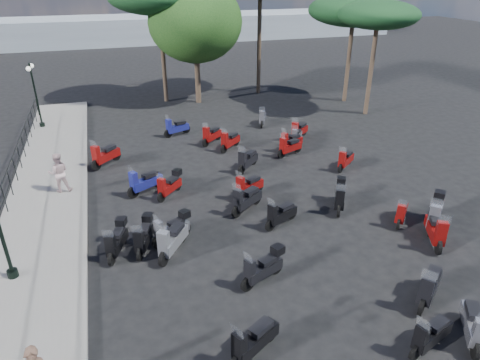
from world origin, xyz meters
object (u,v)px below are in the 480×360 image
object	(u,v)px
scooter_20	(436,230)
scooter_31	(144,236)
scooter_9	(246,200)
scooter_27	(345,160)
scooter_7	(263,268)
scooter_16	(247,160)
scooter_4	(145,182)
scooter_23	(299,131)
scooter_1	(253,341)
scooter_19	(429,287)
scooter_29	(263,118)
scooter_32	(290,147)
scooter_28	(296,137)
lamp_post_2	(35,91)
pedestrian_far	(59,173)
pine_1	(354,10)
scooter_3	(172,229)
scooter_13	(430,335)
scooter_22	(291,142)
scooter_25	(435,213)
scooter_2	(117,241)
scooter_15	(249,186)
scooter_11	(176,128)
scooter_14	(281,214)
scooter_8	(172,241)
scooter_30	(212,135)
scooter_18	(473,325)
scooter_10	(170,185)
broadleaf_tree	(195,22)
scooter_5	(105,155)
scooter_17	(230,141)
scooter_26	(401,213)

from	to	relation	value
scooter_20	scooter_31	distance (m)	9.62
scooter_9	scooter_27	distance (m)	5.98
scooter_7	scooter_16	bearing A→B (deg)	-38.66
scooter_20	scooter_31	xyz separation A→B (m)	(-9.25, 2.65, -0.01)
scooter_4	scooter_23	xyz separation A→B (m)	(8.62, 3.76, -0.02)
scooter_1	scooter_19	xyz separation A→B (m)	(5.20, 0.31, 0.02)
scooter_29	scooter_32	xyz separation A→B (m)	(-0.34, -4.65, 0.01)
scooter_7	scooter_28	distance (m)	11.24
lamp_post_2	scooter_9	distance (m)	14.95
pedestrian_far	pine_1	size ratio (longest dim) A/B	0.24
scooter_7	scooter_29	xyz separation A→B (m)	(4.93, 13.15, -0.05)
scooter_3	scooter_9	size ratio (longest dim) A/B	0.96
scooter_13	scooter_22	xyz separation A→B (m)	(2.00, 12.67, 0.01)
scooter_28	scooter_3	bearing A→B (deg)	81.58
scooter_4	scooter_25	size ratio (longest dim) A/B	1.08
scooter_4	scooter_2	bearing A→B (deg)	132.45
scooter_15	scooter_2	bearing A→B (deg)	86.51
scooter_11	scooter_32	bearing A→B (deg)	-154.73
scooter_14	scooter_25	xyz separation A→B (m)	(5.12, -1.77, 0.12)
scooter_9	scooter_20	distance (m)	6.61
pedestrian_far	scooter_8	distance (m)	6.54
scooter_30	scooter_18	bearing A→B (deg)	149.42
scooter_1	scooter_25	size ratio (longest dim) A/B	1.04
scooter_4	scooter_13	world-z (taller)	scooter_4
pedestrian_far	scooter_4	bearing A→B (deg)	161.94
scooter_10	scooter_19	bearing A→B (deg)	169.41
scooter_28	broadleaf_tree	bearing A→B (deg)	-31.57
scooter_18	scooter_27	world-z (taller)	scooter_18
scooter_1	scooter_7	bearing A→B (deg)	-55.24
scooter_16	scooter_11	bearing A→B (deg)	-21.51
scooter_15	scooter_19	xyz separation A→B (m)	(2.73, -7.25, 0.04)
scooter_1	scooter_5	xyz separation A→B (m)	(-2.88, 12.48, 0.03)
scooter_5	scooter_10	size ratio (longest dim) A/B	1.17
scooter_11	scooter_25	world-z (taller)	scooter_25
scooter_11	scooter_29	size ratio (longest dim) A/B	1.06
scooter_5	scooter_25	size ratio (longest dim) A/B	0.98
scooter_1	scooter_30	size ratio (longest dim) A/B	1.17
scooter_17	scooter_26	distance (m)	9.42
scooter_22	broadleaf_tree	size ratio (longest dim) A/B	0.20
scooter_3	scooter_16	world-z (taller)	scooter_16
pedestrian_far	scooter_18	xyz separation A→B (m)	(9.98, -11.25, -0.50)
scooter_4	scooter_7	world-z (taller)	scooter_4
scooter_2	scooter_26	size ratio (longest dim) A/B	1.30
scooter_2	scooter_22	bearing A→B (deg)	-122.77
scooter_7	scooter_28	world-z (taller)	scooter_7
scooter_4	scooter_5	bearing A→B (deg)	-5.49
scooter_10	scooter_15	size ratio (longest dim) A/B	0.83
scooter_9	scooter_20	bearing A→B (deg)	-161.12
scooter_2	scooter_15	xyz separation A→B (m)	(5.26, 2.34, -0.03)
scooter_2	scooter_26	bearing A→B (deg)	-165.42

